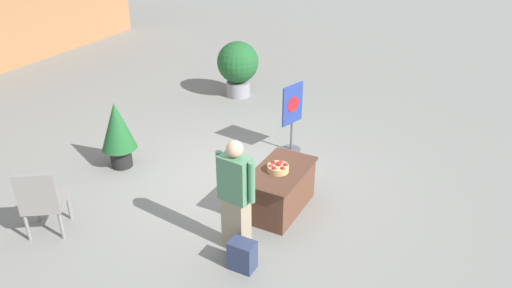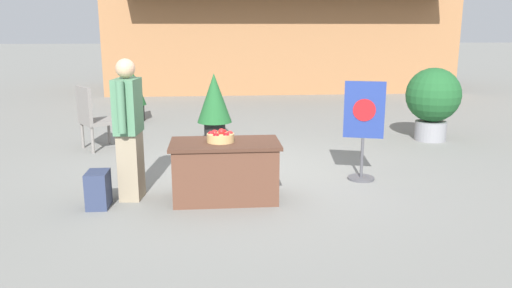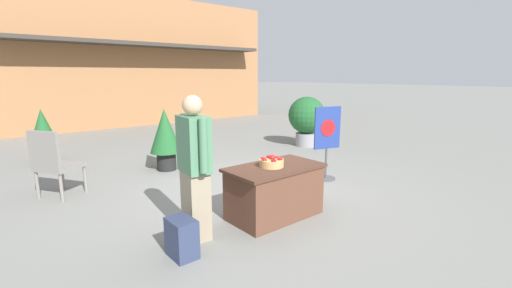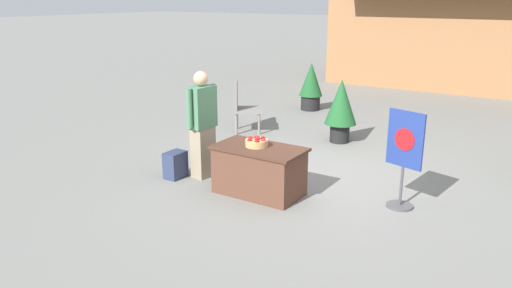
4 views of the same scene
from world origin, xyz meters
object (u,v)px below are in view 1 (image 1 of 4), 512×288
person_visitor (236,196)px  potted_plant_far_right (117,130)px  display_table (280,189)px  poster_board (292,116)px  apple_basket (278,168)px  patio_chair (42,200)px  potted_plant_near_left (238,65)px  backpack (242,255)px

person_visitor → potted_plant_far_right: person_visitor is taller
display_table → poster_board: size_ratio=0.97×
apple_basket → potted_plant_far_right: bearing=91.0°
person_visitor → poster_board: 3.04m
poster_board → patio_chair: size_ratio=1.24×
display_table → patio_chair: bearing=128.3°
apple_basket → poster_board: size_ratio=0.24×
potted_plant_far_right → potted_plant_near_left: (3.95, -0.18, 0.05)m
display_table → patio_chair: size_ratio=1.20×
display_table → potted_plant_near_left: size_ratio=0.98×
person_visitor → potted_plant_far_right: bearing=77.6°
apple_basket → poster_board: (1.91, 0.62, -0.05)m
poster_board → patio_chair: 4.51m
apple_basket → patio_chair: bearing=127.8°
display_table → person_visitor: person_visitor is taller
poster_board → potted_plant_near_left: 3.02m
potted_plant_near_left → poster_board: bearing=-130.9°
display_table → backpack: display_table is taller
apple_basket → poster_board: poster_board is taller
person_visitor → potted_plant_near_left: (4.96, 2.79, -0.09)m
backpack → potted_plant_far_right: bearing=67.4°
apple_basket → backpack: bearing=-173.3°
person_visitor → poster_board: size_ratio=1.25×
patio_chair → potted_plant_far_right: 2.07m
display_table → potted_plant_near_left: potted_plant_near_left is taller
poster_board → backpack: bearing=-60.1°
display_table → apple_basket: apple_basket is taller
poster_board → patio_chair: bearing=-100.8°
patio_chair → potted_plant_far_right: bearing=-22.1°
poster_board → potted_plant_near_left: bearing=155.6°
patio_chair → backpack: bearing=-109.9°
person_visitor → patio_chair: 2.78m
apple_basket → person_visitor: size_ratio=0.19×
display_table → potted_plant_far_right: (-0.11, 3.10, 0.36)m
person_visitor → display_table: bearing=0.0°
display_table → potted_plant_far_right: potted_plant_far_right is taller
display_table → backpack: (-1.46, -0.15, -0.14)m
backpack → potted_plant_near_left: size_ratio=0.32×
display_table → person_visitor: 1.24m
person_visitor → patio_chair: (-1.01, 2.58, -0.27)m
backpack → apple_basket: bearing=6.7°
potted_plant_far_right → potted_plant_near_left: size_ratio=0.94×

